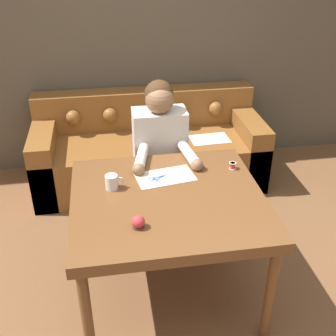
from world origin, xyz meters
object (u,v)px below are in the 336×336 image
Objects in this scene: mug at (112,182)px; thread_spool at (233,166)px; dining_table at (168,207)px; pin_cushion at (138,222)px; couch at (149,150)px; scissors at (160,177)px; person at (160,160)px.

thread_spool is (0.78, 0.11, -0.02)m from mug.
dining_table is 0.35m from pin_cushion.
dining_table is 1.49m from couch.
thread_spool reaches higher than scissors.
couch is at bearing 74.29° from mug.
person is 10.68× the size of mug.
mug is 0.42m from pin_cushion.
person is at bearing -89.87° from couch.
pin_cushion is (-0.20, -0.26, 0.11)m from dining_table.
couch is at bearing 87.97° from dining_table.
couch reaches higher than scissors.
pin_cushion reaches higher than dining_table.
couch is 1.44m from mug.
mug is (-0.30, -0.08, 0.04)m from scissors.
pin_cushion reaches higher than couch.
person is at bearing 85.57° from dining_table.
thread_spool is (0.41, -1.19, 0.47)m from couch.
couch is 1.69× the size of person.
thread_spool is 0.84m from pin_cushion.
mug reaches higher than pin_cushion.
person reaches higher than couch.
thread_spool reaches higher than dining_table.
person is 0.99m from pin_cushion.
dining_table is 24.96× the size of thread_spool.
person is (0.00, -0.76, 0.31)m from couch.
scissors is 0.48m from thread_spool.
dining_table is at bearing 52.98° from pin_cushion.
person is at bearing 133.55° from thread_spool.
dining_table is 15.71× the size of pin_cushion.
couch is 1.31m from scissors.
mug is at bearing -171.86° from thread_spool.
pin_cushion is at bearing -110.88° from scissors.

